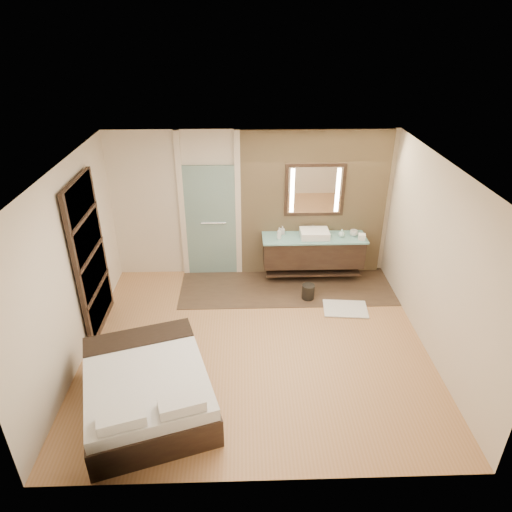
{
  "coord_description": "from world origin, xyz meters",
  "views": [
    {
      "loc": [
        -0.17,
        -5.4,
        4.36
      ],
      "look_at": [
        0.02,
        0.6,
        1.19
      ],
      "focal_mm": 32.0,
      "sensor_mm": 36.0,
      "label": 1
    }
  ],
  "objects_px": {
    "bed": "(147,388)",
    "waste_bin": "(308,292)",
    "vanity": "(313,251)",
    "mirror_unit": "(315,190)"
  },
  "relations": [
    {
      "from": "mirror_unit",
      "to": "waste_bin",
      "type": "distance_m",
      "value": 1.78
    },
    {
      "from": "bed",
      "to": "mirror_unit",
      "type": "bearing_deg",
      "value": 36.13
    },
    {
      "from": "vanity",
      "to": "waste_bin",
      "type": "bearing_deg",
      "value": -103.09
    },
    {
      "from": "vanity",
      "to": "bed",
      "type": "height_order",
      "value": "vanity"
    },
    {
      "from": "bed",
      "to": "waste_bin",
      "type": "bearing_deg",
      "value": 28.76
    },
    {
      "from": "vanity",
      "to": "mirror_unit",
      "type": "bearing_deg",
      "value": 90.0
    },
    {
      "from": "bed",
      "to": "vanity",
      "type": "bearing_deg",
      "value": 34.06
    },
    {
      "from": "vanity",
      "to": "mirror_unit",
      "type": "relative_size",
      "value": 1.75
    },
    {
      "from": "waste_bin",
      "to": "vanity",
      "type": "bearing_deg",
      "value": 76.91
    },
    {
      "from": "bed",
      "to": "waste_bin",
      "type": "height_order",
      "value": "bed"
    }
  ]
}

